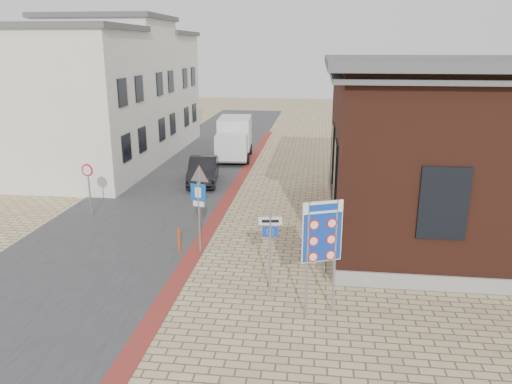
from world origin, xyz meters
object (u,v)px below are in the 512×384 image
at_px(box_truck, 234,138).
at_px(border_sign, 322,234).
at_px(parking_sign, 199,205).
at_px(sedan, 203,171).
at_px(essen_sign, 270,239).
at_px(bollard, 179,240).

relative_size(box_truck, border_sign, 1.59).
bearing_deg(parking_sign, sedan, 116.46).
distance_m(box_truck, border_sign, 20.51).
height_order(sedan, box_truck, box_truck).
relative_size(essen_sign, bollard, 2.74).
height_order(sedan, border_sign, border_sign).
bearing_deg(sedan, bollard, -90.78).
bearing_deg(border_sign, box_truck, 83.97).
bearing_deg(sedan, border_sign, -73.00).
relative_size(sedan, bollard, 4.58).
bearing_deg(box_truck, parking_sign, -89.44).
height_order(border_sign, essen_sign, border_sign).
height_order(sedan, bollard, sedan).
distance_m(box_truck, parking_sign, 15.90).
distance_m(box_truck, essen_sign, 18.97).
distance_m(essen_sign, parking_sign, 3.87).
xyz_separation_m(essen_sign, parking_sign, (-2.80, 2.67, 0.12)).
relative_size(box_truck, bollard, 5.62).
distance_m(sedan, border_sign, 14.84).
height_order(parking_sign, bollard, parking_sign).
xyz_separation_m(box_truck, bollard, (0.66, -15.88, -0.91)).
relative_size(parking_sign, bollard, 2.84).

